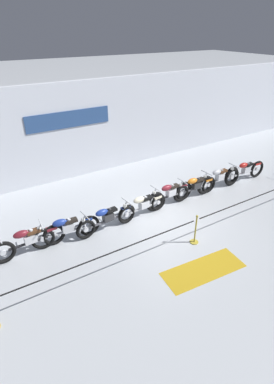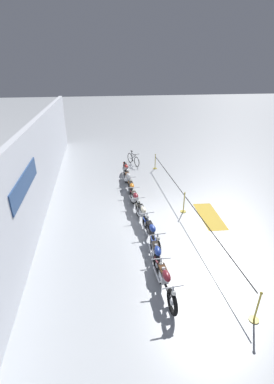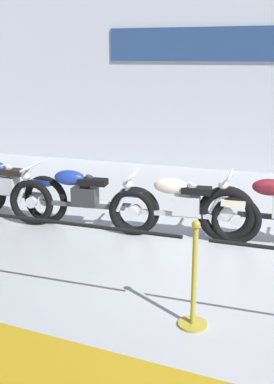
{
  "view_description": "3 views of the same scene",
  "coord_description": "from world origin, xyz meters",
  "px_view_note": "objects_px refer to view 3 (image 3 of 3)",
  "views": [
    {
      "loc": [
        -5.56,
        -7.18,
        6.2
      ],
      "look_at": [
        -0.5,
        1.18,
        0.71
      ],
      "focal_mm": 28.0,
      "sensor_mm": 36.0,
      "label": 1
    },
    {
      "loc": [
        -10.35,
        2.45,
        6.3
      ],
      "look_at": [
        0.8,
        0.6,
        0.87
      ],
      "focal_mm": 24.0,
      "sensor_mm": 36.0,
      "label": 2
    },
    {
      "loc": [
        0.82,
        -5.56,
        2.47
      ],
      "look_at": [
        -1.19,
        0.36,
        0.69
      ],
      "focal_mm": 45.0,
      "sensor_mm": 36.0,
      "label": 3
    }
  ],
  "objects_px": {
    "stanchion_mid_left": "(194,291)",
    "floor_banner": "(87,384)",
    "motorcycle_blue_1": "(4,188)",
    "motorcycle_blue_2": "(81,199)",
    "stanchion_far_left": "(52,233)",
    "motorcycle_cream_3": "(182,207)"
  },
  "relations": [
    {
      "from": "motorcycle_blue_2",
      "to": "stanchion_mid_left",
      "type": "relative_size",
      "value": 2.19
    },
    {
      "from": "motorcycle_blue_1",
      "to": "motorcycle_cream_3",
      "type": "bearing_deg",
      "value": -0.62
    },
    {
      "from": "motorcycle_blue_1",
      "to": "stanchion_far_left",
      "type": "relative_size",
      "value": 0.18
    },
    {
      "from": "motorcycle_blue_2",
      "to": "floor_banner",
      "type": "relative_size",
      "value": 0.93
    },
    {
      "from": "motorcycle_blue_2",
      "to": "stanchion_far_left",
      "type": "height_order",
      "value": "stanchion_far_left"
    },
    {
      "from": "motorcycle_cream_3",
      "to": "stanchion_mid_left",
      "type": "height_order",
      "value": "stanchion_mid_left"
    },
    {
      "from": "stanchion_far_left",
      "to": "stanchion_mid_left",
      "type": "relative_size",
      "value": 11.56
    },
    {
      "from": "stanchion_mid_left",
      "to": "floor_banner",
      "type": "height_order",
      "value": "stanchion_mid_left"
    },
    {
      "from": "motorcycle_blue_1",
      "to": "motorcycle_cream_3",
      "type": "relative_size",
      "value": 1.06
    },
    {
      "from": "motorcycle_cream_3",
      "to": "stanchion_far_left",
      "type": "height_order",
      "value": "stanchion_far_left"
    },
    {
      "from": "stanchion_far_left",
      "to": "stanchion_mid_left",
      "type": "xyz_separation_m",
      "value": [
        1.46,
        0.0,
        -0.4
      ]
    },
    {
      "from": "stanchion_far_left",
      "to": "stanchion_mid_left",
      "type": "bearing_deg",
      "value": 0.0
    },
    {
      "from": "motorcycle_blue_1",
      "to": "stanchion_far_left",
      "type": "bearing_deg",
      "value": -46.96
    },
    {
      "from": "stanchion_mid_left",
      "to": "motorcycle_blue_2",
      "type": "bearing_deg",
      "value": 135.54
    },
    {
      "from": "motorcycle_cream_3",
      "to": "floor_banner",
      "type": "xyz_separation_m",
      "value": [
        0.04,
        -3.26,
        -0.46
      ]
    },
    {
      "from": "stanchion_far_left",
      "to": "floor_banner",
      "type": "bearing_deg",
      "value": -51.9
    },
    {
      "from": "stanchion_far_left",
      "to": "floor_banner",
      "type": "height_order",
      "value": "stanchion_far_left"
    },
    {
      "from": "motorcycle_blue_1",
      "to": "stanchion_far_left",
      "type": "xyz_separation_m",
      "value": [
        2.04,
        -2.19,
        0.28
      ]
    },
    {
      "from": "motorcycle_blue_2",
      "to": "floor_banner",
      "type": "xyz_separation_m",
      "value": [
        1.52,
        -3.18,
        -0.46
      ]
    },
    {
      "from": "stanchion_mid_left",
      "to": "stanchion_far_left",
      "type": "bearing_deg",
      "value": 180.0
    },
    {
      "from": "motorcycle_blue_1",
      "to": "floor_banner",
      "type": "xyz_separation_m",
      "value": [
        2.91,
        -3.29,
        -0.47
      ]
    },
    {
      "from": "stanchion_far_left",
      "to": "motorcycle_blue_2",
      "type": "bearing_deg",
      "value": 107.53
    }
  ]
}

